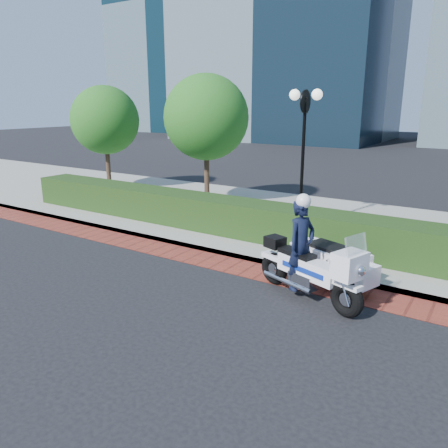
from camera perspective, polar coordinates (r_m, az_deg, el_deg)
The scene contains 9 objects.
ground at distance 10.37m, azimuth -7.11°, elevation -7.07°, with size 120.00×120.00×0.00m, color black.
brick_strip at distance 11.47m, azimuth -2.29°, elevation -4.67°, with size 60.00×1.00×0.01m, color maroon.
sidewalk at distance 15.18m, azimuth 7.55°, elevation 0.54°, with size 60.00×8.00×0.15m, color gray.
hedge_main at distance 12.97m, azimuth 3.03°, elevation 0.70°, with size 18.00×1.20×1.00m, color black.
lamppost at distance 13.57m, azimuth 10.37°, elevation 11.03°, with size 1.02×0.70×4.21m.
tree_a at distance 20.56m, azimuth -15.29°, elevation 12.94°, with size 3.00×3.00×4.58m.
tree_b at distance 16.88m, azimuth -2.34°, elevation 13.72°, with size 3.20×3.20×4.89m.
tower_far_left at distance 69.23m, azimuth -5.93°, elevation 26.31°, with size 16.00×14.00×34.00m, color black.
police_motorcycle at distance 9.51m, azimuth 12.03°, elevation -4.54°, with size 2.64×2.37×2.21m.
Camera 1 is at (6.24, -7.27, 3.97)m, focal length 35.00 mm.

